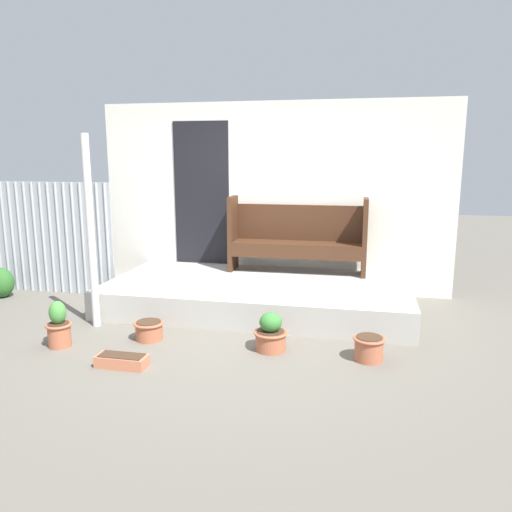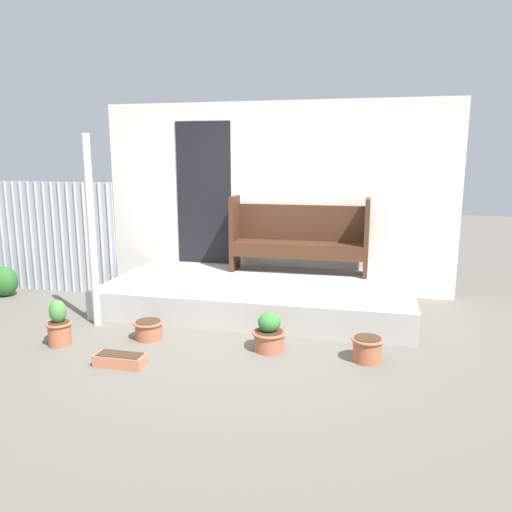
# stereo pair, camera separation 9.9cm
# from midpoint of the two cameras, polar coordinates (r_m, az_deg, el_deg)

# --- Properties ---
(ground_plane) EXTENTS (24.00, 24.00, 0.00)m
(ground_plane) POSITION_cam_midpoint_polar(r_m,az_deg,el_deg) (5.46, -1.86, -8.73)
(ground_plane) COLOR #666056
(porch_slab) EXTENTS (3.69, 1.84, 0.34)m
(porch_slab) POSITION_cam_midpoint_polar(r_m,az_deg,el_deg) (6.25, 0.81, -4.47)
(porch_slab) COLOR #B2AFA8
(porch_slab) RESTS_ON ground_plane
(house_wall) EXTENTS (4.89, 0.08, 2.60)m
(house_wall) POSITION_cam_midpoint_polar(r_m,az_deg,el_deg) (6.97, 2.19, 6.65)
(house_wall) COLOR white
(house_wall) RESTS_ON ground_plane
(fence_corrugated) EXTENTS (2.30, 0.05, 1.53)m
(fence_corrugated) POSITION_cam_midpoint_polar(r_m,az_deg,el_deg) (7.59, -23.13, 2.05)
(fence_corrugated) COLOR #9EA3A8
(fence_corrugated) RESTS_ON ground_plane
(support_post) EXTENTS (0.08, 0.08, 2.11)m
(support_post) POSITION_cam_midpoint_polar(r_m,az_deg,el_deg) (5.72, -17.80, 2.57)
(support_post) COLOR white
(support_post) RESTS_ON ground_plane
(bench) EXTENTS (1.82, 0.43, 1.01)m
(bench) POSITION_cam_midpoint_polar(r_m,az_deg,el_deg) (6.67, 5.37, 2.42)
(bench) COLOR #422616
(bench) RESTS_ON porch_slab
(flower_pot_left) EXTENTS (0.26, 0.26, 0.47)m
(flower_pot_left) POSITION_cam_midpoint_polar(r_m,az_deg,el_deg) (5.41, -21.11, -7.43)
(flower_pot_left) COLOR #B26042
(flower_pot_left) RESTS_ON ground_plane
(flower_pot_middle) EXTENTS (0.32, 0.32, 0.19)m
(flower_pot_middle) POSITION_cam_midpoint_polar(r_m,az_deg,el_deg) (5.36, -11.66, -8.14)
(flower_pot_middle) COLOR #B26042
(flower_pot_middle) RESTS_ON ground_plane
(flower_pot_right) EXTENTS (0.34, 0.34, 0.38)m
(flower_pot_right) POSITION_cam_midpoint_polar(r_m,az_deg,el_deg) (4.94, 2.10, -8.90)
(flower_pot_right) COLOR #B26042
(flower_pot_right) RESTS_ON ground_plane
(flower_pot_far_right) EXTENTS (0.30, 0.30, 0.23)m
(flower_pot_far_right) POSITION_cam_midpoint_polar(r_m,az_deg,el_deg) (4.83, 13.19, -10.21)
(flower_pot_far_right) COLOR #B26042
(flower_pot_far_right) RESTS_ON ground_plane
(planter_box_rect) EXTENTS (0.47, 0.19, 0.11)m
(planter_box_rect) POSITION_cam_midpoint_polar(r_m,az_deg,el_deg) (4.79, -14.68, -11.41)
(planter_box_rect) COLOR #C67251
(planter_box_rect) RESTS_ON ground_plane
(shrub_by_fence) EXTENTS (0.36, 0.33, 0.41)m
(shrub_by_fence) POSITION_cam_midpoint_polar(r_m,az_deg,el_deg) (7.56, -26.51, -2.61)
(shrub_by_fence) COLOR #2D6628
(shrub_by_fence) RESTS_ON ground_plane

